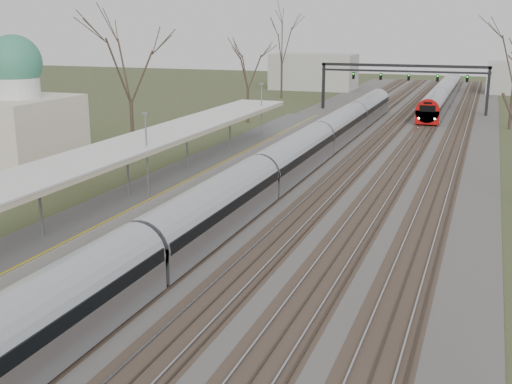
% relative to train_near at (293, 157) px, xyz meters
% --- Properties ---
extents(track_bed, '(24.00, 160.00, 0.22)m').
position_rel_train_near_xyz_m(track_bed, '(2.76, 8.75, -1.42)').
color(track_bed, '#474442').
rests_on(track_bed, ground).
extents(platform, '(3.50, 69.00, 1.00)m').
position_rel_train_near_xyz_m(platform, '(-6.55, -8.75, -0.98)').
color(platform, '#9E9B93').
rests_on(platform, ground).
extents(canopy, '(4.10, 50.00, 3.11)m').
position_rel_train_near_xyz_m(canopy, '(-6.55, -13.27, 2.45)').
color(canopy, slate).
rests_on(canopy, platform).
extents(dome_building, '(10.00, 8.00, 10.30)m').
position_rel_train_near_xyz_m(dome_building, '(-19.21, -8.25, 2.24)').
color(dome_building, beige).
rests_on(dome_building, ground).
extents(signal_gantry, '(21.00, 0.59, 6.08)m').
position_rel_train_near_xyz_m(signal_gantry, '(2.79, 38.74, 3.43)').
color(signal_gantry, black).
rests_on(signal_gantry, ground).
extents(tree_west_far, '(5.50, 5.50, 11.33)m').
position_rel_train_near_xyz_m(tree_west_far, '(-14.50, 1.75, 6.54)').
color(tree_west_far, '#2D231C').
rests_on(tree_west_far, ground).
extents(train_near, '(2.62, 75.21, 3.05)m').
position_rel_train_near_xyz_m(train_near, '(0.00, 0.00, 0.00)').
color(train_near, '#9D9FA7').
rests_on(train_near, ground).
extents(train_far, '(2.62, 45.21, 3.05)m').
position_rel_train_near_xyz_m(train_far, '(7.00, 49.86, 0.00)').
color(train_far, '#9D9FA7').
rests_on(train_far, ground).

